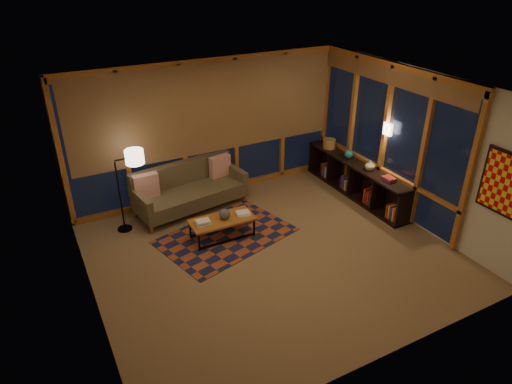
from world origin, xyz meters
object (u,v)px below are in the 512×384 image
floor_lamp (119,193)px  bookshelf (356,179)px  sofa (190,189)px  coffee_table (222,228)px

floor_lamp → bookshelf: floor_lamp is taller
sofa → coffee_table: 1.21m
floor_lamp → bookshelf: size_ratio=0.52×
sofa → floor_lamp: size_ratio=1.43×
coffee_table → sofa: bearing=96.6°
bookshelf → coffee_table: bearing=-176.4°
sofa → coffee_table: bearing=-92.8°
floor_lamp → bookshelf: (4.42, -0.86, -0.38)m
sofa → floor_lamp: (-1.31, -0.14, 0.30)m
bookshelf → sofa: bearing=162.4°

